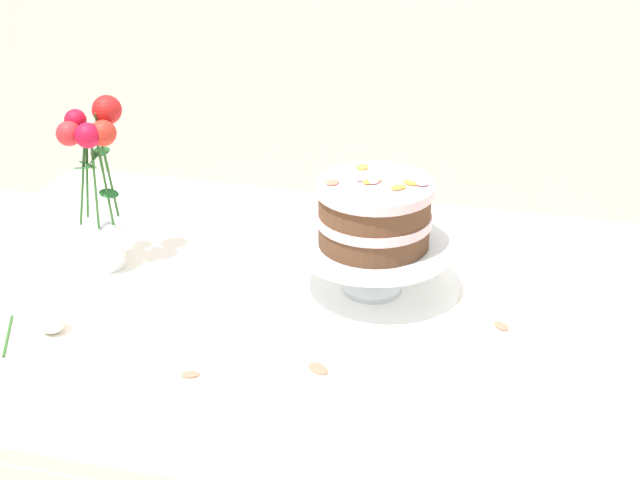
{
  "coord_description": "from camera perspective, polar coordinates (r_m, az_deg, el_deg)",
  "views": [
    {
      "loc": [
        0.4,
        -1.36,
        1.57
      ],
      "look_at": [
        0.06,
        0.02,
        0.86
      ],
      "focal_mm": 50.07,
      "sensor_mm": 36.0,
      "label": 1
    }
  ],
  "objects": [
    {
      "name": "layer_cake",
      "position": [
        1.6,
        3.5,
        1.73
      ],
      "size": [
        0.21,
        0.21,
        0.13
      ],
      "color": "brown",
      "rests_on": "cake_stand"
    },
    {
      "name": "fallen_rose",
      "position": [
        1.61,
        -16.84,
        -4.99
      ],
      "size": [
        0.12,
        0.12,
        0.05
      ],
      "color": "#2D6028",
      "rests_on": "dining_table"
    },
    {
      "name": "loose_petal_2",
      "position": [
        1.46,
        -0.12,
        -8.2
      ],
      "size": [
        0.05,
        0.05,
        0.0
      ],
      "primitive_type": "ellipsoid",
      "rotation": [
        0.0,
        0.0,
        2.49
      ],
      "color": "#E56B51",
      "rests_on": "dining_table"
    },
    {
      "name": "cake_stand",
      "position": [
        1.64,
        3.42,
        -0.75
      ],
      "size": [
        0.29,
        0.29,
        0.1
      ],
      "color": "silver",
      "rests_on": "linen_napkin"
    },
    {
      "name": "loose_petal_1",
      "position": [
        1.46,
        -8.3,
        -8.49
      ],
      "size": [
        0.03,
        0.03,
        0.0
      ],
      "primitive_type": "ellipsoid",
      "rotation": [
        0.0,
        0.0,
        3.46
      ],
      "color": "#E56B51",
      "rests_on": "dining_table"
    },
    {
      "name": "dining_table",
      "position": [
        1.67,
        -2.36,
        -6.95
      ],
      "size": [
        1.4,
        1.0,
        0.74
      ],
      "color": "white",
      "rests_on": "ground"
    },
    {
      "name": "linen_napkin",
      "position": [
        1.68,
        3.35,
        -3.23
      ],
      "size": [
        0.32,
        0.32,
        0.0
      ],
      "primitive_type": "cube",
      "rotation": [
        0.0,
        0.0,
        -0.01
      ],
      "color": "white",
      "rests_on": "dining_table"
    },
    {
      "name": "loose_petal_0",
      "position": [
        1.6,
        11.5,
        -5.38
      ],
      "size": [
        0.04,
        0.04,
        0.0
      ],
      "primitive_type": "ellipsoid",
      "rotation": [
        0.0,
        0.0,
        5.45
      ],
      "color": "#E56B51",
      "rests_on": "dining_table"
    },
    {
      "name": "flower_vase",
      "position": [
        1.75,
        -13.92,
        3.02
      ],
      "size": [
        0.11,
        0.11,
        0.34
      ],
      "color": "silver",
      "rests_on": "dining_table"
    }
  ]
}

